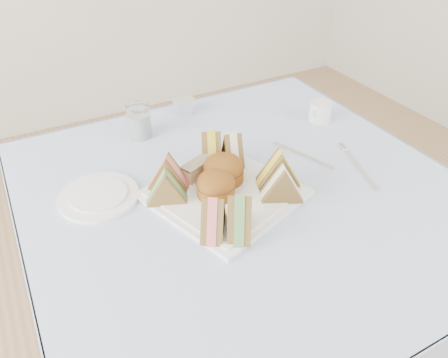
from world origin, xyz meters
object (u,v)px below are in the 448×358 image
serving_plate (224,194)px  table (242,291)px  creamer_jug (320,112)px  water_glass (139,121)px

serving_plate → table: bearing=-19.7°
serving_plate → creamer_jug: 0.48m
water_glass → creamer_jug: water_glass is taller
table → creamer_jug: 0.59m
table → serving_plate: serving_plate is taller
water_glass → creamer_jug: (0.51, -0.17, -0.02)m
water_glass → creamer_jug: bearing=-18.2°
creamer_jug → water_glass: bearing=147.7°
table → creamer_jug: creamer_jug is taller
water_glass → serving_plate: bearing=-77.9°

